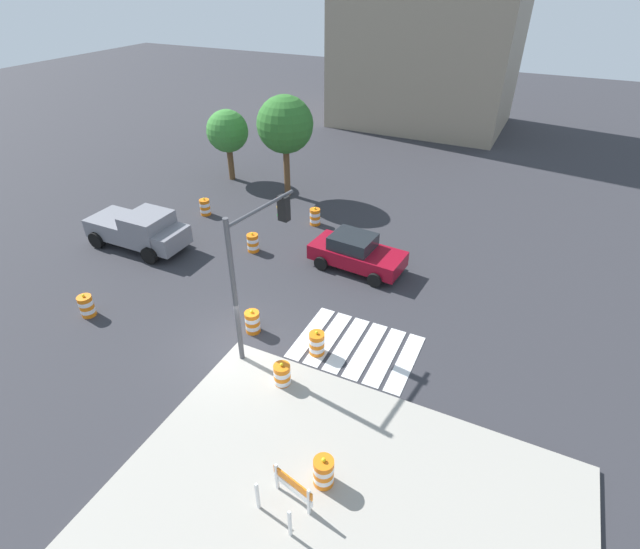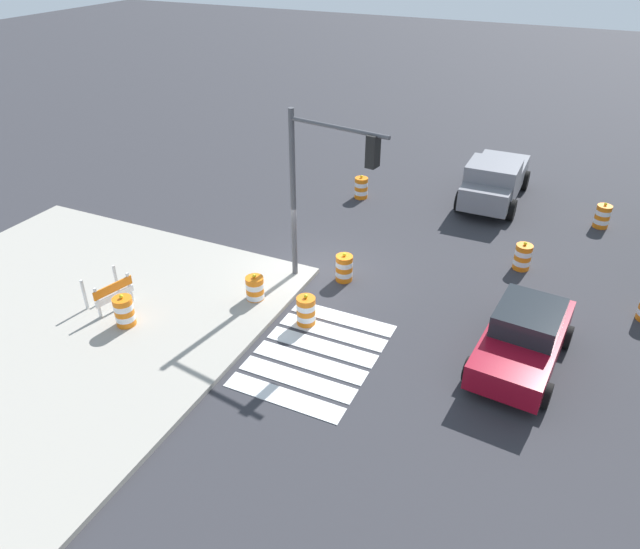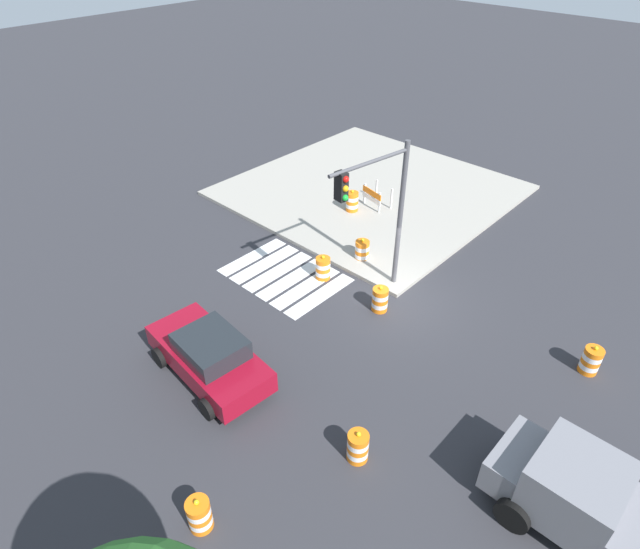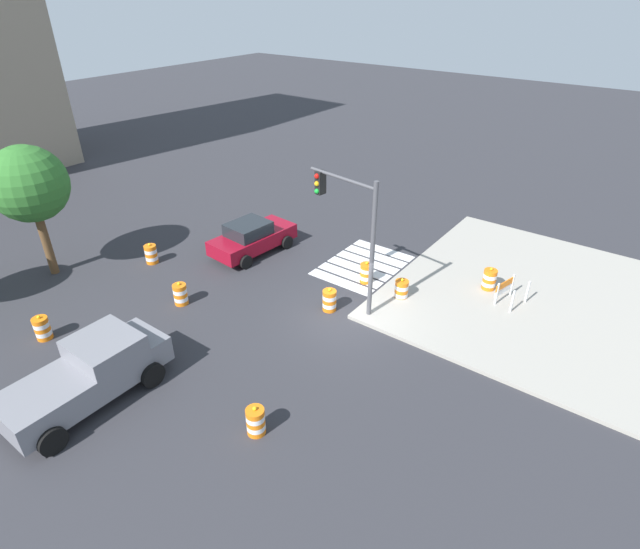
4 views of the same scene
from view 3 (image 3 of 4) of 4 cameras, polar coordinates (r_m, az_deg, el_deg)
ground_plane at (r=19.29m, az=8.33°, el=-2.56°), size 120.00×120.00×0.00m
sidewalk_corner at (r=26.33m, az=5.48°, el=9.13°), size 12.00×12.00×0.15m
crosswalk_stripes at (r=20.24m, az=-3.86°, el=-0.08°), size 4.35×3.20×0.02m
sports_car at (r=16.08m, az=-11.94°, el=-8.59°), size 4.44×2.42×1.63m
pickup_truck at (r=14.00m, az=27.96°, el=-21.62°), size 5.15×2.34×1.92m
traffic_barrel_crosswalk_end at (r=18.08m, az=27.38°, el=-8.28°), size 0.56×0.56×1.02m
traffic_barrel_median_near at (r=19.81m, az=0.32°, el=0.69°), size 0.56×0.56×1.02m
traffic_barrel_median_far at (r=20.85m, az=4.60°, el=2.57°), size 0.56×0.56×1.02m
traffic_barrel_far_curb at (r=18.42m, az=6.54°, el=-2.71°), size 0.56×0.56×1.02m
traffic_barrel_lane_center at (r=13.41m, az=-12.98°, el=-24.09°), size 0.56×0.56×1.02m
traffic_barrel_opposite_curb at (r=14.14m, az=4.13°, el=-18.16°), size 0.56×0.56×1.02m
traffic_barrel_on_sidewalk at (r=24.08m, az=3.51°, el=7.94°), size 0.56×0.56×1.02m
construction_barricade at (r=24.41m, az=5.93°, el=8.53°), size 1.38×1.05×1.00m
traffic_light_pole at (r=17.14m, az=6.35°, el=7.98°), size 0.70×3.26×5.50m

